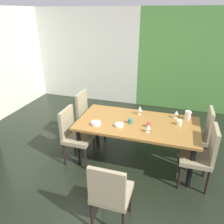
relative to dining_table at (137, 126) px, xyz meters
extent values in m
cube|color=black|center=(-0.75, -0.43, -0.68)|extent=(5.59, 6.12, 0.02)
cube|color=silver|center=(-2.02, 2.58, 0.59)|extent=(3.04, 0.10, 2.52)
cube|color=#4E893D|center=(0.77, 2.58, 0.59)|extent=(2.54, 0.10, 2.52)
cube|color=olive|center=(0.00, 0.00, 0.05)|extent=(1.96, 1.02, 0.04)
cylinder|color=black|center=(-0.88, 0.41, -0.32)|extent=(0.07, 0.07, 0.70)
cylinder|color=black|center=(0.88, 0.41, -0.32)|extent=(0.07, 0.07, 0.70)
cylinder|color=black|center=(-0.88, -0.41, -0.32)|extent=(0.07, 0.07, 0.70)
cylinder|color=black|center=(0.88, -0.41, -0.32)|extent=(0.07, 0.07, 0.70)
cube|color=gray|center=(-0.93, -0.31, -0.21)|extent=(0.44, 0.44, 0.07)
cube|color=gray|center=(-1.13, -0.31, 0.04)|extent=(0.05, 0.42, 0.51)
cylinder|color=black|center=(-0.74, -0.12, -0.46)|extent=(0.04, 0.04, 0.42)
cylinder|color=black|center=(-0.74, -0.50, -0.46)|extent=(0.04, 0.04, 0.42)
cylinder|color=black|center=(-1.12, -0.12, -0.46)|extent=(0.04, 0.04, 0.42)
cylinder|color=black|center=(-1.12, -0.50, -0.46)|extent=(0.04, 0.04, 0.42)
cube|color=gray|center=(-0.04, -1.30, -0.21)|extent=(0.44, 0.44, 0.07)
cube|color=gray|center=(-0.04, -1.50, 0.03)|extent=(0.42, 0.05, 0.49)
cylinder|color=black|center=(-0.23, -1.11, -0.46)|extent=(0.04, 0.04, 0.42)
cylinder|color=black|center=(0.15, -1.11, -0.46)|extent=(0.04, 0.04, 0.42)
cylinder|color=black|center=(-0.23, -1.49, -0.46)|extent=(0.04, 0.04, 0.42)
cylinder|color=black|center=(0.15, -1.49, -0.46)|extent=(0.04, 0.04, 0.42)
cube|color=gray|center=(0.93, 0.31, -0.21)|extent=(0.44, 0.44, 0.07)
cube|color=gray|center=(1.13, 0.31, 0.05)|extent=(0.05, 0.42, 0.53)
cylinder|color=black|center=(0.74, 0.12, -0.46)|extent=(0.04, 0.04, 0.42)
cylinder|color=black|center=(0.74, 0.50, -0.46)|extent=(0.04, 0.04, 0.42)
cylinder|color=black|center=(1.12, 0.12, -0.46)|extent=(0.04, 0.04, 0.42)
cylinder|color=black|center=(1.12, 0.50, -0.46)|extent=(0.04, 0.04, 0.42)
cube|color=gray|center=(0.93, -0.31, -0.21)|extent=(0.44, 0.44, 0.07)
cube|color=gray|center=(1.13, -0.31, 0.05)|extent=(0.05, 0.42, 0.53)
cylinder|color=black|center=(0.74, -0.50, -0.46)|extent=(0.04, 0.04, 0.42)
cylinder|color=black|center=(0.74, -0.12, -0.46)|extent=(0.04, 0.04, 0.42)
cylinder|color=black|center=(1.12, -0.50, -0.46)|extent=(0.04, 0.04, 0.42)
cylinder|color=black|center=(1.12, -0.12, -0.46)|extent=(0.04, 0.04, 0.42)
cube|color=gray|center=(-0.93, 0.31, -0.21)|extent=(0.44, 0.44, 0.07)
cube|color=gray|center=(-1.13, 0.31, 0.08)|extent=(0.05, 0.42, 0.59)
cylinder|color=black|center=(-0.74, 0.50, -0.46)|extent=(0.04, 0.04, 0.42)
cylinder|color=black|center=(-0.74, 0.12, -0.46)|extent=(0.04, 0.04, 0.42)
cylinder|color=black|center=(-1.12, 0.50, -0.46)|extent=(0.04, 0.04, 0.42)
cylinder|color=black|center=(-1.12, 0.12, -0.46)|extent=(0.04, 0.04, 0.42)
cylinder|color=silver|center=(0.21, -0.27, 0.08)|extent=(0.06, 0.06, 0.00)
cylinder|color=silver|center=(0.21, -0.27, 0.11)|extent=(0.01, 0.01, 0.06)
cone|color=silver|center=(0.21, -0.27, 0.17)|extent=(0.07, 0.07, 0.07)
cylinder|color=silver|center=(0.60, 0.35, 0.08)|extent=(0.06, 0.06, 0.00)
cylinder|color=silver|center=(0.60, 0.35, 0.12)|extent=(0.01, 0.01, 0.08)
cone|color=silver|center=(0.60, 0.35, 0.19)|extent=(0.06, 0.06, 0.06)
cylinder|color=silver|center=(-0.02, 0.32, 0.08)|extent=(0.06, 0.06, 0.00)
cylinder|color=silver|center=(-0.02, 0.32, 0.11)|extent=(0.01, 0.01, 0.07)
cone|color=silver|center=(-0.02, 0.32, 0.19)|extent=(0.08, 0.08, 0.08)
cylinder|color=#E4ECC7|center=(-0.25, -0.22, 0.10)|extent=(0.14, 0.14, 0.04)
cylinder|color=silver|center=(-0.62, -0.28, 0.10)|extent=(0.16, 0.16, 0.05)
cylinder|color=white|center=(0.66, 0.12, 0.12)|extent=(0.08, 0.08, 0.08)
cylinder|color=#216C6F|center=(-0.11, -0.05, 0.11)|extent=(0.07, 0.07, 0.07)
cylinder|color=#BC352D|center=(0.20, -0.10, 0.11)|extent=(0.07, 0.07, 0.08)
cylinder|color=beige|center=(0.78, 0.37, 0.15)|extent=(0.10, 0.10, 0.14)
cone|color=beige|center=(0.83, 0.37, 0.21)|extent=(0.04, 0.04, 0.03)
camera|label=1|loc=(0.53, -3.16, 1.73)|focal=35.00mm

